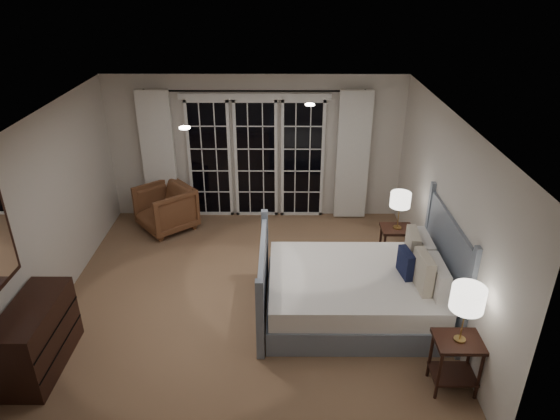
{
  "coord_description": "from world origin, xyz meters",
  "views": [
    {
      "loc": [
        0.46,
        -5.61,
        4.08
      ],
      "look_at": [
        0.42,
        0.52,
        1.05
      ],
      "focal_mm": 32.0,
      "sensor_mm": 36.0,
      "label": 1
    }
  ],
  "objects_px": {
    "lamp_right": "(400,200)",
    "armchair": "(166,208)",
    "bed": "(357,290)",
    "nightstand_left": "(456,356)",
    "nightstand_right": "(396,240)",
    "dresser": "(37,337)",
    "lamp_left": "(468,299)"
  },
  "relations": [
    {
      "from": "bed",
      "to": "lamp_right",
      "type": "xyz_separation_m",
      "value": [
        0.73,
        1.19,
        0.71
      ]
    },
    {
      "from": "armchair",
      "to": "lamp_right",
      "type": "bearing_deg",
      "value": 33.03
    },
    {
      "from": "nightstand_left",
      "to": "nightstand_right",
      "type": "xyz_separation_m",
      "value": [
        -0.12,
        2.47,
        -0.03
      ]
    },
    {
      "from": "lamp_right",
      "to": "armchair",
      "type": "xyz_separation_m",
      "value": [
        -3.65,
        1.09,
        -0.67
      ]
    },
    {
      "from": "lamp_left",
      "to": "dresser",
      "type": "bearing_deg",
      "value": 176.24
    },
    {
      "from": "nightstand_right",
      "to": "dresser",
      "type": "bearing_deg",
      "value": -153.52
    },
    {
      "from": "lamp_right",
      "to": "nightstand_left",
      "type": "bearing_deg",
      "value": -87.14
    },
    {
      "from": "bed",
      "to": "armchair",
      "type": "bearing_deg",
      "value": 142.12
    },
    {
      "from": "armchair",
      "to": "nightstand_left",
      "type": "bearing_deg",
      "value": 6.3
    },
    {
      "from": "nightstand_left",
      "to": "lamp_left",
      "type": "xyz_separation_m",
      "value": [
        -0.0,
        0.0,
        0.73
      ]
    },
    {
      "from": "bed",
      "to": "lamp_left",
      "type": "height_order",
      "value": "bed"
    },
    {
      "from": "lamp_right",
      "to": "dresser",
      "type": "distance_m",
      "value": 4.93
    },
    {
      "from": "nightstand_left",
      "to": "lamp_right",
      "type": "distance_m",
      "value": 2.56
    },
    {
      "from": "nightstand_right",
      "to": "lamp_right",
      "type": "distance_m",
      "value": 0.66
    },
    {
      "from": "nightstand_left",
      "to": "lamp_right",
      "type": "xyz_separation_m",
      "value": [
        -0.12,
        2.47,
        0.63
      ]
    },
    {
      "from": "bed",
      "to": "lamp_left",
      "type": "bearing_deg",
      "value": -56.44
    },
    {
      "from": "lamp_left",
      "to": "dresser",
      "type": "xyz_separation_m",
      "value": [
        -4.5,
        0.3,
        -0.75
      ]
    },
    {
      "from": "bed",
      "to": "nightstand_left",
      "type": "distance_m",
      "value": 1.55
    },
    {
      "from": "bed",
      "to": "lamp_left",
      "type": "relative_size",
      "value": 3.64
    },
    {
      "from": "bed",
      "to": "nightstand_right",
      "type": "distance_m",
      "value": 1.39
    },
    {
      "from": "nightstand_right",
      "to": "dresser",
      "type": "relative_size",
      "value": 0.53
    },
    {
      "from": "lamp_right",
      "to": "lamp_left",
      "type": "bearing_deg",
      "value": -87.14
    },
    {
      "from": "nightstand_left",
      "to": "armchair",
      "type": "relative_size",
      "value": 0.76
    },
    {
      "from": "nightstand_right",
      "to": "lamp_right",
      "type": "relative_size",
      "value": 1.06
    },
    {
      "from": "nightstand_left",
      "to": "nightstand_right",
      "type": "bearing_deg",
      "value": 92.86
    },
    {
      "from": "nightstand_right",
      "to": "lamp_right",
      "type": "bearing_deg",
      "value": 26.57
    },
    {
      "from": "lamp_right",
      "to": "nightstand_right",
      "type": "bearing_deg",
      "value": -153.43
    },
    {
      "from": "nightstand_right",
      "to": "armchair",
      "type": "xyz_separation_m",
      "value": [
        -3.65,
        1.09,
        -0.01
      ]
    },
    {
      "from": "dresser",
      "to": "nightstand_right",
      "type": "bearing_deg",
      "value": 26.48
    },
    {
      "from": "lamp_right",
      "to": "armchair",
      "type": "height_order",
      "value": "lamp_right"
    },
    {
      "from": "nightstand_left",
      "to": "dresser",
      "type": "xyz_separation_m",
      "value": [
        -4.5,
        0.3,
        -0.02
      ]
    },
    {
      "from": "lamp_left",
      "to": "armchair",
      "type": "bearing_deg",
      "value": 136.69
    }
  ]
}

